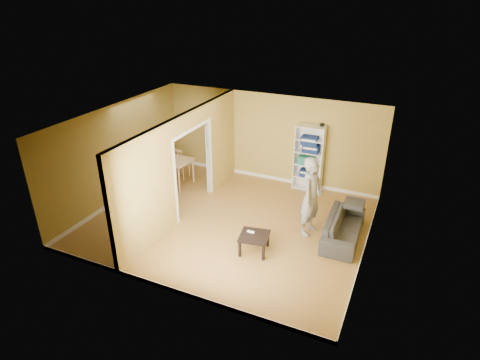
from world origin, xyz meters
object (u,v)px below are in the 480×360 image
at_px(chair_far, 182,162).
at_px(chair_left, 148,165).
at_px(person, 312,190).
at_px(dining_table, 169,162).
at_px(coffee_table, 254,238).
at_px(sofa, 344,224).
at_px(bookshelf, 309,158).
at_px(chair_near, 158,176).

bearing_deg(chair_far, chair_left, 36.50).
height_order(person, chair_far, person).
distance_m(dining_table, chair_far, 0.58).
bearing_deg(coffee_table, chair_far, 142.38).
bearing_deg(dining_table, person, -11.49).
xyz_separation_m(sofa, chair_far, (-5.16, 1.34, 0.11)).
height_order(sofa, coffee_table, sofa).
bearing_deg(dining_table, coffee_table, -31.14).
xyz_separation_m(dining_table, chair_left, (-0.81, 0.02, -0.25)).
bearing_deg(sofa, coffee_table, 127.60).
xyz_separation_m(sofa, dining_table, (-5.23, 0.80, 0.33)).
bearing_deg(chair_left, chair_far, 143.55).
height_order(bookshelf, chair_far, bookshelf).
xyz_separation_m(dining_table, chair_near, (-0.03, -0.55, -0.24)).
xyz_separation_m(coffee_table, chair_left, (-4.37, 2.17, 0.09)).
relative_size(chair_left, chair_near, 0.97).
relative_size(person, chair_far, 2.36).
distance_m(person, chair_near, 4.53).
bearing_deg(dining_table, chair_left, 178.78).
relative_size(bookshelf, dining_table, 1.53).
height_order(dining_table, chair_near, chair_near).
height_order(sofa, bookshelf, bookshelf).
distance_m(bookshelf, dining_table, 4.02).
height_order(sofa, dining_table, dining_table).
xyz_separation_m(sofa, chair_left, (-6.04, 0.82, 0.08)).
distance_m(sofa, chair_near, 5.26).
distance_m(coffee_table, chair_far, 4.41).
bearing_deg(bookshelf, coffee_table, -93.53).
bearing_deg(chair_near, person, 8.54).
distance_m(chair_left, chair_near, 0.96).
bearing_deg(chair_left, person, 103.07).
distance_m(sofa, person, 1.09).
distance_m(person, bookshelf, 2.35).
bearing_deg(coffee_table, sofa, 38.98).
height_order(coffee_table, chair_far, chair_far).
bearing_deg(chair_far, person, 167.74).
distance_m(bookshelf, chair_near, 4.28).
bearing_deg(sofa, bookshelf, 32.69).
height_order(dining_table, chair_far, chair_far).
height_order(coffee_table, chair_left, chair_left).
bearing_deg(chair_near, coffee_table, -11.00).
height_order(person, chair_left, person).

